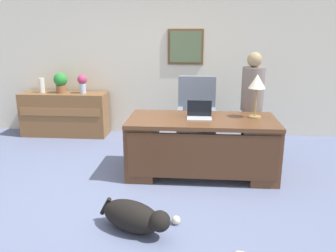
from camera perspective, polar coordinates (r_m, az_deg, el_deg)
The scene contains 13 objects.
ground_plane at distance 4.30m, azimuth -4.41°, elevation -10.66°, with size 12.00×12.00×0.00m, color slate.
back_wall at distance 6.46m, azimuth -0.95°, elevation 10.67°, with size 7.00×0.16×2.70m.
desk at distance 4.65m, azimuth 5.49°, elevation -3.01°, with size 1.94×0.91×0.77m.
credenza at distance 6.69m, azimuth -16.45°, elevation 1.89°, with size 1.55×0.50×0.79m.
armchair at distance 5.63m, azimuth 4.64°, elevation 1.25°, with size 0.60×0.59×1.17m.
person_standing at distance 5.22m, azimuth 13.48°, elevation 3.14°, with size 0.32×0.32×1.59m.
dog_lying at distance 3.48m, azimuth -5.47°, elevation -14.51°, with size 0.76×0.55×0.30m.
laptop at distance 4.58m, azimuth 5.13°, elevation 1.95°, with size 0.32×0.22×0.22m.
desk_lamp at distance 4.66m, azimuth 14.32°, elevation 6.63°, with size 0.22×0.22×0.57m.
vase_with_flowers at distance 6.46m, azimuth -13.80°, elevation 6.95°, with size 0.17×0.17×0.33m.
vase_empty at distance 6.74m, azimuth -19.91°, elevation 6.26°, with size 0.10×0.10×0.26m, color silver.
potted_plant at distance 6.59m, azimuth -17.12°, elevation 6.89°, with size 0.24×0.24×0.36m.
dog_toy_ball at distance 3.63m, azimuth 1.31°, elevation -15.09°, with size 0.09×0.09×0.09m, color beige.
Camera 1 is at (0.65, -3.81, 1.89)m, focal length 37.36 mm.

